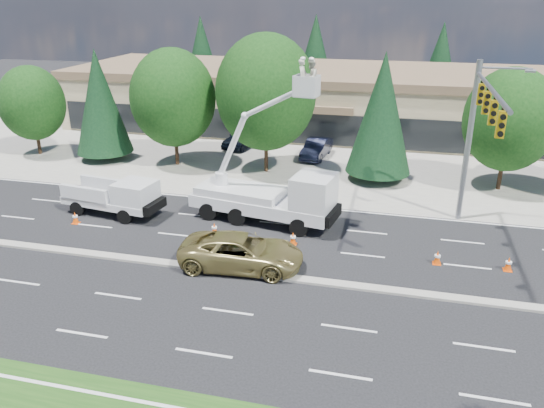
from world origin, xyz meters
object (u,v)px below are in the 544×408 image
(signal_mast, at_px, (477,125))
(minivan, at_px, (242,252))
(utility_pickup, at_px, (117,200))
(bucket_truck, at_px, (275,190))

(signal_mast, height_order, minivan, signal_mast)
(signal_mast, bearing_deg, utility_pickup, -174.21)
(bucket_truck, relative_size, minivan, 1.58)
(utility_pickup, xyz_separation_m, minivan, (8.99, -4.46, -0.09))
(signal_mast, relative_size, minivan, 1.73)
(signal_mast, xyz_separation_m, minivan, (-10.56, -6.44, -5.24))
(signal_mast, distance_m, utility_pickup, 20.31)
(minivan, bearing_deg, utility_pickup, 59.71)
(signal_mast, distance_m, minivan, 13.43)
(utility_pickup, relative_size, minivan, 1.01)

